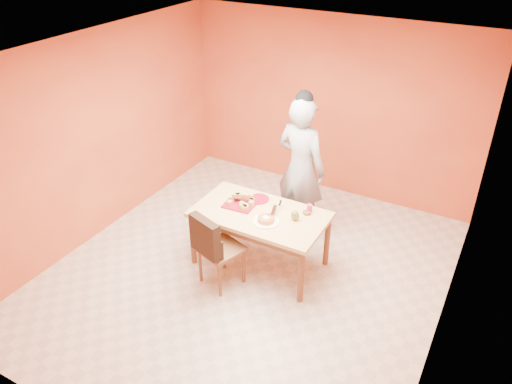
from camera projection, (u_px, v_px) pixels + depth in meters
The scene contains 17 objects.
floor at pixel (248, 273), 6.21m from camera, with size 5.00×5.00×0.00m, color #BEB7A2.
ceiling at pixel (245, 56), 4.84m from camera, with size 5.00×5.00×0.00m, color white.
wall_back at pixel (330, 107), 7.41m from camera, with size 4.50×4.50×0.00m, color #D56231.
wall_left at pixel (96, 138), 6.46m from camera, with size 5.00×5.00×0.00m, color #D56231.
wall_right at pixel (459, 235), 4.58m from camera, with size 5.00×5.00×0.00m, color #D56231.
dining_table at pixel (260, 219), 6.04m from camera, with size 1.60×0.90×0.76m.
dining_chair at pixel (220, 248), 5.80m from camera, with size 0.59×0.65×1.00m.
pastry_pile at pixel (241, 199), 6.13m from camera, with size 0.33×0.33×0.11m, color tan, non-canonical shape.
person at pixel (301, 168), 6.51m from camera, with size 0.71×0.47×1.96m, color gray.
pastry_platter at pixel (241, 203), 6.16m from camera, with size 0.37×0.37×0.02m, color maroon.
red_dinner_plate at pixel (259, 199), 6.26m from camera, with size 0.26×0.26×0.02m, color maroon.
white_cake_plate at pixel (266, 221), 5.83m from camera, with size 0.32×0.32×0.01m, color white.
sponge_cake at pixel (266, 219), 5.81m from camera, with size 0.20×0.20×0.05m, color #C57233.
cake_server at pixel (274, 210), 5.93m from camera, with size 0.04×0.23×0.01m, color silver.
egg_ornament at pixel (295, 215), 5.83m from camera, with size 0.10×0.08×0.13m, color olive.
magenta_glass at pixel (309, 208), 6.00m from camera, with size 0.07×0.07×0.09m, color #D7206A.
checker_tin at pixel (307, 213), 5.97m from camera, with size 0.10×0.10×0.03m, color #341A0E.
Camera 1 is at (2.43, -4.19, 4.01)m, focal length 35.00 mm.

